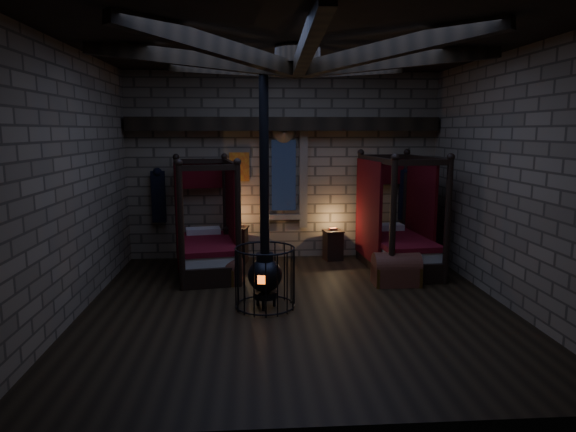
{
  "coord_description": "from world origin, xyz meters",
  "views": [
    {
      "loc": [
        -0.72,
        -8.14,
        2.91
      ],
      "look_at": [
        -0.1,
        0.6,
        1.44
      ],
      "focal_mm": 32.0,
      "sensor_mm": 36.0,
      "label": 1
    }
  ],
  "objects": [
    {
      "name": "bed_left",
      "position": [
        -1.68,
        2.27,
        0.57
      ],
      "size": [
        1.5,
        2.36,
        2.3
      ],
      "rotation": [
        0.0,
        0.0,
        0.16
      ],
      "color": "black",
      "rests_on": "ground"
    },
    {
      "name": "room",
      "position": [
        -0.0,
        0.09,
        3.74
      ],
      "size": [
        7.02,
        7.02,
        4.29
      ],
      "color": "black",
      "rests_on": "ground"
    },
    {
      "name": "nightstand_right",
      "position": [
        1.1,
        3.13,
        0.35
      ],
      "size": [
        0.49,
        0.47,
        0.74
      ],
      "rotation": [
        0.0,
        0.0,
        0.18
      ],
      "color": "black",
      "rests_on": "ground"
    },
    {
      "name": "trunk_left",
      "position": [
        -1.34,
        1.52,
        0.25
      ],
      "size": [
        0.88,
        0.73,
        0.56
      ],
      "rotation": [
        0.0,
        0.0,
        -0.4
      ],
      "color": "brown",
      "rests_on": "ground"
    },
    {
      "name": "bed_right",
      "position": [
        2.33,
        2.28,
        0.59
      ],
      "size": [
        1.38,
        2.36,
        2.38
      ],
      "rotation": [
        0.0,
        0.0,
        0.08
      ],
      "color": "black",
      "rests_on": "ground"
    },
    {
      "name": "stove",
      "position": [
        -0.52,
        0.03,
        0.62
      ],
      "size": [
        1.0,
        1.0,
        4.05
      ],
      "rotation": [
        0.0,
        0.0,
        -0.21
      ],
      "color": "black",
      "rests_on": "ground"
    },
    {
      "name": "trunk_right",
      "position": [
        2.0,
        1.14,
        0.28
      ],
      "size": [
        0.88,
        0.56,
        0.64
      ],
      "rotation": [
        0.0,
        0.0,
        -0.01
      ],
      "color": "brown",
      "rests_on": "ground"
    },
    {
      "name": "nightstand_left",
      "position": [
        -1.08,
        3.0,
        0.42
      ],
      "size": [
        0.58,
        0.56,
        0.99
      ],
      "rotation": [
        0.0,
        0.0,
        -0.17
      ],
      "color": "black",
      "rests_on": "ground"
    }
  ]
}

